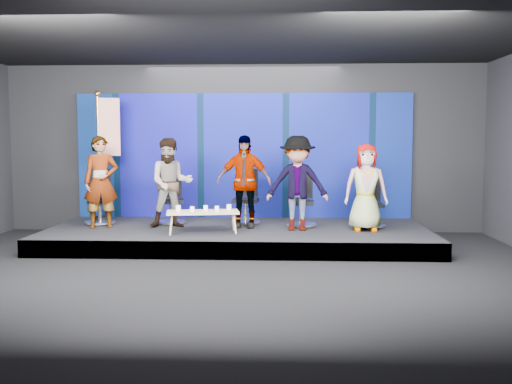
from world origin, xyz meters
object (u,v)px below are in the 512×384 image
(chair_d, at_px, (301,208))
(mug_c, at_px, (206,208))
(mug_b, at_px, (192,209))
(mug_a, at_px, (178,208))
(chair_e, at_px, (371,210))
(chair_a, at_px, (100,206))
(panelist_a, at_px, (101,182))
(mug_d, at_px, (217,208))
(panelist_e, at_px, (366,187))
(flag_stand, at_px, (105,153))
(panelist_b, at_px, (171,183))
(panelist_d, at_px, (297,183))
(panelist_c, at_px, (244,181))
(chair_c, at_px, (246,206))
(chair_b, at_px, (171,206))
(coffee_table, at_px, (203,213))

(chair_d, xyz_separation_m, mug_c, (-1.71, -0.79, 0.08))
(mug_b, bearing_deg, mug_a, 172.42)
(chair_e, bearing_deg, chair_d, 179.21)
(chair_a, bearing_deg, chair_d, -20.29)
(panelist_a, relative_size, mug_a, 16.30)
(mug_a, height_order, mug_d, mug_a)
(panelist_e, height_order, flag_stand, flag_stand)
(chair_a, relative_size, panelist_b, 0.63)
(chair_e, height_order, mug_c, chair_e)
(panelist_e, xyz_separation_m, mug_c, (-2.85, -0.28, -0.35))
(mug_d, bearing_deg, mug_a, -176.06)
(panelist_d, bearing_deg, mug_a, -166.20)
(panelist_a, relative_size, panelist_b, 1.02)
(panelist_c, height_order, chair_d, panelist_c)
(chair_c, height_order, mug_b, chair_c)
(panelist_a, height_order, chair_e, panelist_a)
(chair_a, relative_size, panelist_a, 0.62)
(chair_b, height_order, panelist_e, panelist_e)
(chair_d, distance_m, panelist_e, 1.32)
(chair_a, bearing_deg, chair_c, -14.35)
(chair_a, xyz_separation_m, chair_d, (3.91, -0.11, 0.00))
(mug_a, bearing_deg, panelist_e, 6.86)
(panelist_c, relative_size, chair_e, 1.78)
(coffee_table, bearing_deg, panelist_a, 165.63)
(chair_d, height_order, mug_b, chair_d)
(flag_stand, bearing_deg, panelist_e, -24.55)
(chair_e, height_order, mug_a, chair_e)
(chair_e, bearing_deg, panelist_d, -160.90)
(chair_b, height_order, panelist_c, panelist_c)
(panelist_d, relative_size, mug_a, 16.33)
(chair_c, height_order, panelist_c, panelist_c)
(chair_b, distance_m, mug_d, 1.50)
(chair_d, height_order, mug_c, chair_d)
(panelist_c, xyz_separation_m, chair_d, (1.08, 0.18, -0.51))
(chair_c, height_order, flag_stand, flag_stand)
(coffee_table, bearing_deg, chair_a, 155.66)
(panelist_a, bearing_deg, chair_c, -4.19)
(mug_d, bearing_deg, flag_stand, 151.88)
(panelist_a, relative_size, flag_stand, 0.66)
(chair_a, bearing_deg, mug_a, -49.17)
(mug_c, bearing_deg, panelist_c, 43.56)
(chair_c, xyz_separation_m, chair_d, (1.07, -0.32, -0.00))
(panelist_a, bearing_deg, panelist_b, -14.05)
(panelist_a, height_order, panelist_d, panelist_d)
(panelist_e, bearing_deg, mug_b, -171.03)
(chair_b, xyz_separation_m, chair_e, (3.84, -0.28, -0.02))
(panelist_c, relative_size, panelist_e, 1.10)
(flag_stand, bearing_deg, mug_c, -43.23)
(panelist_c, xyz_separation_m, mug_d, (-0.43, -0.68, -0.43))
(panelist_d, relative_size, panelist_e, 1.09)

